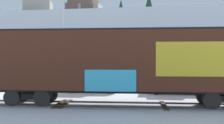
{
  "coord_description": "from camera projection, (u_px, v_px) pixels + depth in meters",
  "views": [
    {
      "loc": [
        0.8,
        -13.88,
        2.68
      ],
      "look_at": [
        -1.56,
        2.72,
        2.38
      ],
      "focal_mm": 40.03,
      "sensor_mm": 36.0,
      "label": 1
    }
  ],
  "objects": [
    {
      "name": "ground_plane",
      "position": [
        133.0,
        106.0,
        13.9
      ],
      "size": [
        260.0,
        260.0,
        0.0
      ],
      "primitive_type": "plane",
      "color": "silver"
    },
    {
      "name": "track",
      "position": [
        118.0,
        105.0,
        13.99
      ],
      "size": [
        59.99,
        5.05,
        0.08
      ],
      "color": "#4C4742",
      "rests_on": "ground_plane"
    },
    {
      "name": "freight_car",
      "position": [
        125.0,
        62.0,
        13.92
      ],
      "size": [
        15.82,
        3.73,
        4.32
      ],
      "color": "#472316",
      "rests_on": "ground_plane"
    },
    {
      "name": "flagpole",
      "position": [
        61.0,
        20.0,
        25.26
      ],
      "size": [
        1.1,
        1.25,
        10.06
      ],
      "color": "silver",
      "rests_on": "ground_plane"
    },
    {
      "name": "hillside",
      "position": [
        144.0,
        42.0,
        70.41
      ],
      "size": [
        118.96,
        31.13,
        18.2
      ],
      "color": "silver",
      "rests_on": "ground_plane"
    },
    {
      "name": "parked_car_tan",
      "position": [
        91.0,
        81.0,
        19.54
      ],
      "size": [
        4.26,
        2.1,
        1.62
      ],
      "color": "#9E8966",
      "rests_on": "ground_plane"
    },
    {
      "name": "parked_car_black",
      "position": [
        176.0,
        83.0,
        18.57
      ],
      "size": [
        4.36,
        1.92,
        1.58
      ],
      "color": "black",
      "rests_on": "ground_plane"
    }
  ]
}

